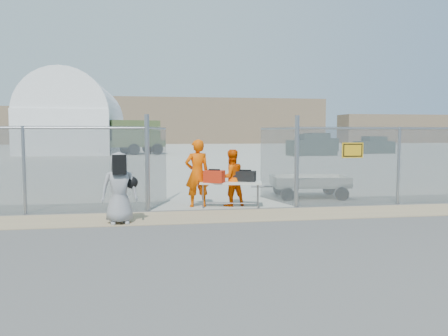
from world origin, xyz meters
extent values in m
plane|color=#454545|center=(0.00, 0.00, 0.00)|extent=(160.00, 160.00, 0.00)
cube|color=#A7A799|center=(0.00, 42.00, 0.01)|extent=(160.00, 80.00, 0.01)
cube|color=tan|center=(0.00, 1.00, 0.01)|extent=(44.00, 1.60, 0.01)
cube|color=red|center=(-0.24, 2.14, 0.86)|extent=(0.61, 0.53, 0.32)
cube|color=black|center=(0.63, 2.30, 0.84)|extent=(0.67, 0.53, 0.28)
imported|color=#EC5100|center=(-0.67, 2.45, 0.93)|extent=(0.73, 0.54, 1.85)
imported|color=#EC5100|center=(0.27, 2.45, 0.79)|extent=(0.90, 0.78, 1.57)
imported|color=gray|center=(-2.60, 0.50, 0.80)|extent=(0.84, 0.61, 1.61)
camera|label=1|loc=(-1.81, -9.36, 2.01)|focal=35.00mm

